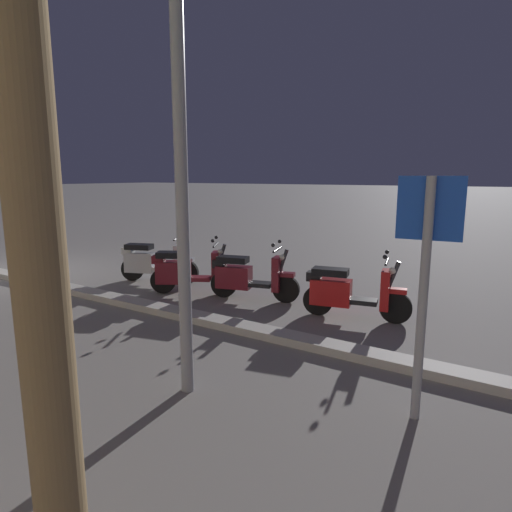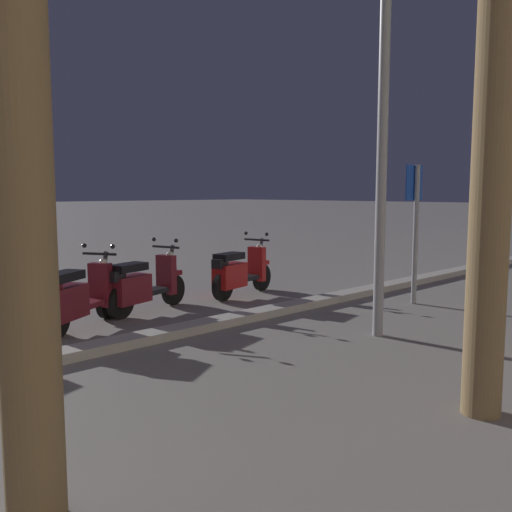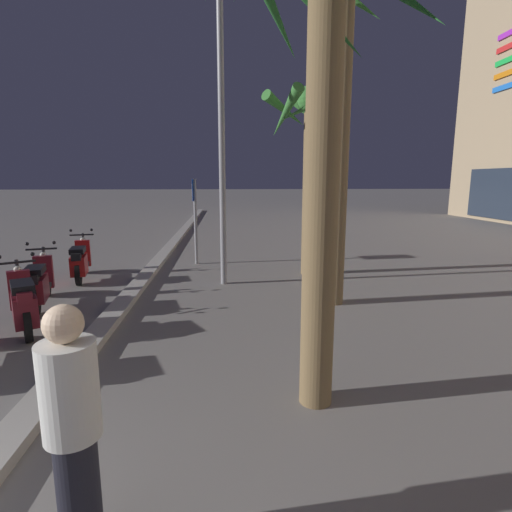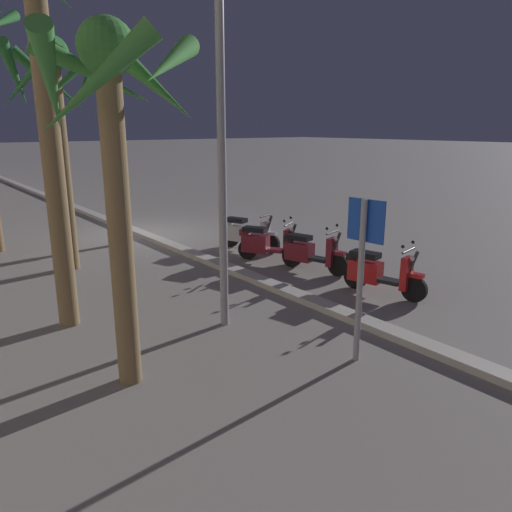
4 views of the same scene
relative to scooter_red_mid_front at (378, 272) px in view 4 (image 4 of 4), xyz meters
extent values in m
plane|color=gray|center=(8.17, 1.34, -0.46)|extent=(200.00, 200.00, 0.00)
cube|color=#BCB7AD|center=(8.17, 1.51, -0.40)|extent=(60.00, 0.36, 0.12)
cylinder|color=black|center=(-0.78, -0.17, -0.20)|extent=(0.53, 0.21, 0.52)
cylinder|color=black|center=(0.49, 0.11, -0.20)|extent=(0.53, 0.21, 0.52)
cube|color=black|center=(-0.19, -0.04, -0.14)|extent=(0.65, 0.40, 0.08)
cube|color=red|center=(0.27, 0.06, -0.02)|extent=(0.73, 0.46, 0.44)
cube|color=black|center=(0.29, 0.06, 0.33)|extent=(0.65, 0.42, 0.12)
cube|color=red|center=(-0.60, -0.13, 0.09)|extent=(0.21, 0.36, 0.66)
cube|color=red|center=(-0.78, -0.17, 0.09)|extent=(0.35, 0.23, 0.08)
cylinder|color=#333338|center=(-0.68, -0.15, 0.24)|extent=(0.29, 0.13, 0.69)
cylinder|color=black|center=(-0.60, -0.13, 0.56)|extent=(0.16, 0.56, 0.04)
sphere|color=white|center=(-0.70, -0.15, 0.42)|extent=(0.12, 0.12, 0.12)
cube|color=black|center=(0.57, 0.12, 0.23)|extent=(0.28, 0.25, 0.16)
sphere|color=black|center=(-0.53, -0.36, 0.68)|extent=(0.07, 0.07, 0.07)
sphere|color=black|center=(-0.63, 0.11, 0.68)|extent=(0.07, 0.07, 0.07)
cylinder|color=black|center=(1.32, -0.24, -0.20)|extent=(0.53, 0.23, 0.52)
cylinder|color=black|center=(2.55, 0.09, -0.20)|extent=(0.53, 0.23, 0.52)
cube|color=black|center=(1.89, -0.09, -0.14)|extent=(0.65, 0.43, 0.08)
cube|color=maroon|center=(2.34, 0.03, -0.03)|extent=(0.74, 0.49, 0.44)
cube|color=black|center=(2.36, 0.04, 0.32)|extent=(0.66, 0.45, 0.12)
cube|color=maroon|center=(1.49, -0.20, 0.09)|extent=(0.22, 0.36, 0.66)
cube|color=maroon|center=(1.32, -0.24, 0.09)|extent=(0.35, 0.24, 0.08)
cylinder|color=#333338|center=(1.41, -0.22, 0.24)|extent=(0.29, 0.14, 0.69)
cylinder|color=black|center=(1.49, -0.20, 0.56)|extent=(0.18, 0.55, 0.04)
sphere|color=white|center=(1.39, -0.22, 0.42)|extent=(0.12, 0.12, 0.12)
cube|color=black|center=(2.63, 0.11, 0.22)|extent=(0.28, 0.26, 0.16)
sphere|color=black|center=(1.57, -0.42, 0.68)|extent=(0.07, 0.07, 0.07)
sphere|color=black|center=(1.45, 0.04, 0.68)|extent=(0.07, 0.07, 0.07)
cylinder|color=black|center=(2.67, -0.10, -0.20)|extent=(0.50, 0.34, 0.52)
cylinder|color=black|center=(3.78, 0.53, -0.20)|extent=(0.50, 0.34, 0.52)
cube|color=maroon|center=(3.18, 0.19, -0.14)|extent=(0.66, 0.54, 0.08)
cube|color=maroon|center=(3.59, 0.42, -0.01)|extent=(0.75, 0.61, 0.45)
cube|color=black|center=(3.61, 0.43, 0.36)|extent=(0.67, 0.56, 0.12)
cube|color=maroon|center=(2.82, -0.01, 0.09)|extent=(0.29, 0.36, 0.66)
cube|color=maroon|center=(2.67, -0.10, 0.09)|extent=(0.36, 0.30, 0.08)
cylinder|color=#333338|center=(2.75, -0.05, 0.24)|extent=(0.28, 0.20, 0.69)
cylinder|color=black|center=(2.82, -0.01, 0.56)|extent=(0.31, 0.51, 0.04)
sphere|color=white|center=(2.74, -0.06, 0.42)|extent=(0.12, 0.12, 0.12)
cube|color=maroon|center=(3.85, 0.57, 0.26)|extent=(0.31, 0.29, 0.16)
sphere|color=black|center=(2.96, -0.21, 0.68)|extent=(0.07, 0.07, 0.07)
sphere|color=black|center=(2.72, 0.20, 0.68)|extent=(0.07, 0.07, 0.07)
cylinder|color=black|center=(3.91, -0.36, -0.20)|extent=(0.52, 0.27, 0.52)
cylinder|color=black|center=(5.18, 0.11, -0.20)|extent=(0.52, 0.27, 0.52)
cube|color=silver|center=(4.50, -0.14, -0.14)|extent=(0.66, 0.47, 0.08)
cube|color=silver|center=(4.97, 0.03, -0.01)|extent=(0.75, 0.54, 0.45)
cube|color=black|center=(4.99, 0.04, 0.35)|extent=(0.67, 0.49, 0.12)
cube|color=silver|center=(4.08, -0.30, 0.09)|extent=(0.25, 0.37, 0.66)
cube|color=silver|center=(3.91, -0.36, 0.09)|extent=(0.36, 0.26, 0.08)
cylinder|color=#333338|center=(4.01, -0.33, 0.24)|extent=(0.29, 0.16, 0.69)
cylinder|color=black|center=(4.08, -0.30, 0.56)|extent=(0.23, 0.54, 0.04)
sphere|color=white|center=(3.99, -0.33, 0.42)|extent=(0.12, 0.12, 0.12)
cube|color=silver|center=(5.25, 0.13, 0.25)|extent=(0.29, 0.27, 0.16)
cylinder|color=#939399|center=(-1.74, 2.63, 0.74)|extent=(0.09, 0.09, 2.40)
cube|color=#1947B7|center=(-1.73, 2.57, 1.64)|extent=(0.60, 0.08, 0.60)
cube|color=white|center=(-1.73, 2.55, 1.64)|extent=(0.33, 0.04, 0.33)
cylinder|color=olive|center=(-0.27, 5.54, 1.67)|extent=(0.31, 0.31, 4.25)
sphere|color=#3D8438|center=(-0.27, 5.54, 3.80)|extent=(0.67, 0.67, 0.67)
cone|color=#3D8438|center=(0.45, 5.44, 3.56)|extent=(0.50, 1.61, 0.94)
cone|color=#3D8438|center=(-0.05, 6.13, 3.39)|extent=(1.44, 0.77, 1.23)
cone|color=#3D8438|center=(-0.79, 5.87, 3.37)|extent=(1.00, 1.34, 1.26)
cone|color=#3D8438|center=(-0.82, 5.02, 3.62)|extent=(1.31, 1.36, 0.82)
cone|color=#3D8438|center=(-0.07, 4.90, 3.45)|extent=(1.51, 0.71, 1.13)
cylinder|color=olive|center=(5.72, 4.44, 2.00)|extent=(0.35, 0.35, 4.92)
sphere|color=#286B2D|center=(5.72, 4.44, 4.46)|extent=(0.77, 0.77, 0.77)
cone|color=#286B2D|center=(6.44, 4.30, 3.91)|extent=(0.59, 1.69, 1.51)
cone|color=#286B2D|center=(6.06, 5.14, 3.96)|extent=(1.68, 1.01, 1.43)
cone|color=#286B2D|center=(5.26, 5.04, 3.93)|extent=(1.52, 1.24, 1.48)
cone|color=#286B2D|center=(4.97, 4.33, 3.93)|extent=(0.53, 1.71, 1.49)
cone|color=#286B2D|center=(5.23, 3.85, 3.94)|extent=(1.50, 1.31, 1.46)
cone|color=#286B2D|center=(6.01, 3.60, 4.13)|extent=(1.89, 0.88, 1.11)
cylinder|color=olive|center=(2.24, 5.58, 2.59)|extent=(0.34, 0.34, 6.08)
cylinder|color=black|center=(7.41, 2.55, -0.03)|extent=(0.26, 0.26, 0.85)
cylinder|color=silver|center=(7.41, 2.55, 0.70)|extent=(0.34, 0.34, 0.60)
sphere|color=beige|center=(7.41, 2.55, 1.11)|extent=(0.23, 0.23, 0.23)
cylinder|color=#939399|center=(0.58, 3.42, 2.68)|extent=(0.14, 0.14, 6.27)
camera|label=1|loc=(-2.58, 6.90, 1.95)|focal=30.79mm
camera|label=2|loc=(6.98, 7.60, 1.49)|focal=39.37mm
camera|label=3|loc=(9.68, 3.50, 1.93)|focal=28.19mm
camera|label=4|loc=(-6.08, 7.84, 2.92)|focal=34.15mm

